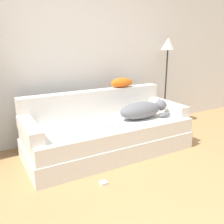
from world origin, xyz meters
TOP-DOWN VIEW (x-y plane):
  - wall_back at (0.00, 2.26)m, footprint 7.55×0.06m
  - couch at (0.24, 1.51)m, footprint 2.11×0.92m
  - couch_backrest at (0.24, 1.89)m, footprint 2.07×0.15m
  - couch_arm_left at (-0.74, 1.50)m, footprint 0.15×0.73m
  - couch_arm_right at (1.22, 1.50)m, footprint 0.15×0.73m
  - dog at (0.71, 1.41)m, footprint 0.73×0.30m
  - laptop at (0.14, 1.40)m, footprint 0.34×0.26m
  - throw_pillow at (0.68, 1.90)m, footprint 0.35×0.16m
  - floor_lamp at (1.60, 1.99)m, footprint 0.25×0.25m
  - power_adapter at (-0.18, 0.84)m, footprint 0.07×0.07m

SIDE VIEW (x-z plane):
  - power_adapter at x=-0.18m, z-range 0.00..0.03m
  - couch at x=0.24m, z-range 0.00..0.41m
  - laptop at x=0.14m, z-range 0.42..0.44m
  - couch_arm_left at x=-0.74m, z-range 0.42..0.56m
  - couch_arm_right at x=1.22m, z-range 0.42..0.56m
  - dog at x=0.71m, z-range 0.42..0.64m
  - couch_backrest at x=0.24m, z-range 0.42..0.76m
  - throw_pillow at x=0.68m, z-range 0.76..0.90m
  - floor_lamp at x=1.60m, z-range 0.43..1.89m
  - wall_back at x=0.00m, z-range 0.00..2.70m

